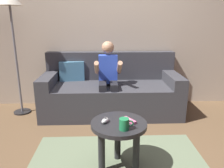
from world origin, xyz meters
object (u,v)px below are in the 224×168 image
object	(u,v)px
person_seated_on_couch	(108,76)
coffee_table	(119,132)
game_remote_pink_near_edge	(129,120)
couch	(110,92)
nunchuk_white	(105,121)
coffee_mug	(124,124)
floor_lamp	(10,8)

from	to	relation	value
person_seated_on_couch	coffee_table	distance (m)	1.17
person_seated_on_couch	game_remote_pink_near_edge	xyz separation A→B (m)	(0.16, -1.14, -0.12)
couch	coffee_table	bearing A→B (deg)	-88.57
coffee_table	game_remote_pink_near_edge	world-z (taller)	game_remote_pink_near_edge
nunchuk_white	coffee_mug	size ratio (longest dim) A/B	0.84
game_remote_pink_near_edge	floor_lamp	size ratio (longest dim) A/B	0.08
floor_lamp	coffee_table	bearing A→B (deg)	-44.82
couch	nunchuk_white	bearing A→B (deg)	-93.59
coffee_table	floor_lamp	bearing A→B (deg)	135.18
nunchuk_white	floor_lamp	bearing A→B (deg)	132.37
person_seated_on_couch	coffee_mug	xyz separation A→B (m)	(0.11, -1.28, -0.09)
game_remote_pink_near_edge	person_seated_on_couch	bearing A→B (deg)	98.13
game_remote_pink_near_edge	floor_lamp	xyz separation A→B (m)	(-1.43, 1.32, 1.00)
couch	person_seated_on_couch	size ratio (longest dim) A/B	1.86
person_seated_on_couch	nunchuk_white	distance (m)	1.16
couch	game_remote_pink_near_edge	xyz separation A→B (m)	(0.13, -1.33, 0.17)
floor_lamp	couch	bearing A→B (deg)	0.30
person_seated_on_couch	floor_lamp	size ratio (longest dim) A/B	0.61
person_seated_on_couch	coffee_table	world-z (taller)	person_seated_on_couch
person_seated_on_couch	floor_lamp	distance (m)	1.55
game_remote_pink_near_edge	floor_lamp	world-z (taller)	floor_lamp
coffee_table	floor_lamp	distance (m)	2.19
person_seated_on_couch	coffee_table	size ratio (longest dim) A/B	2.14
person_seated_on_couch	coffee_table	xyz separation A→B (m)	(0.07, -1.15, -0.23)
couch	nunchuk_white	world-z (taller)	couch
game_remote_pink_near_edge	nunchuk_white	distance (m)	0.21
coffee_table	game_remote_pink_near_edge	xyz separation A→B (m)	(0.09, 0.01, 0.11)
coffee_mug	person_seated_on_couch	bearing A→B (deg)	94.72
nunchuk_white	couch	bearing A→B (deg)	86.41
couch	floor_lamp	distance (m)	1.75
couch	game_remote_pink_near_edge	world-z (taller)	couch
nunchuk_white	coffee_mug	distance (m)	0.20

